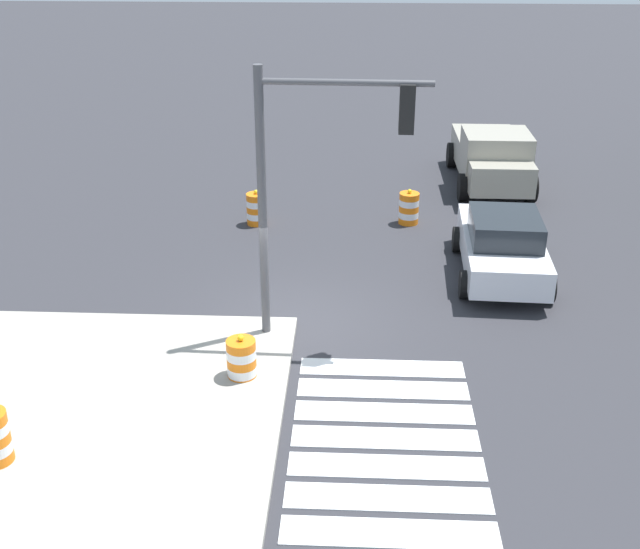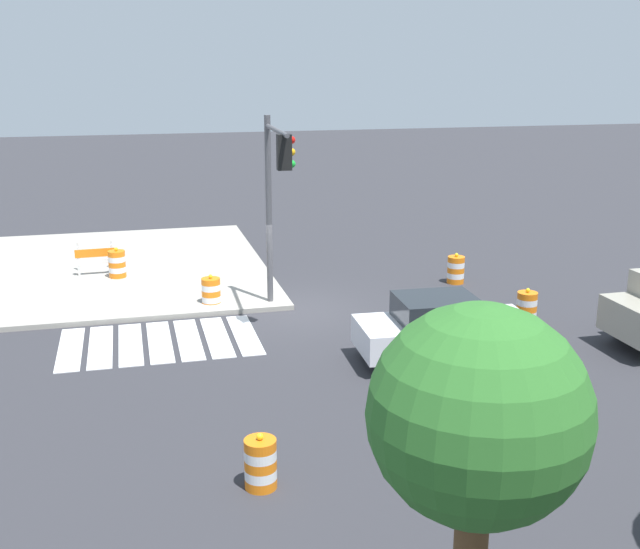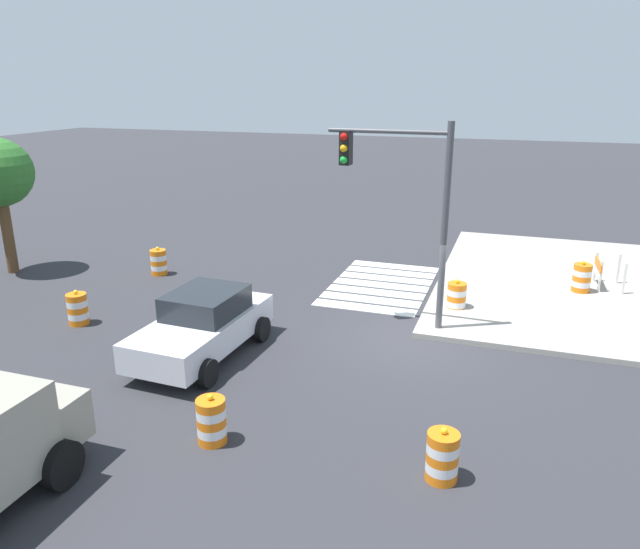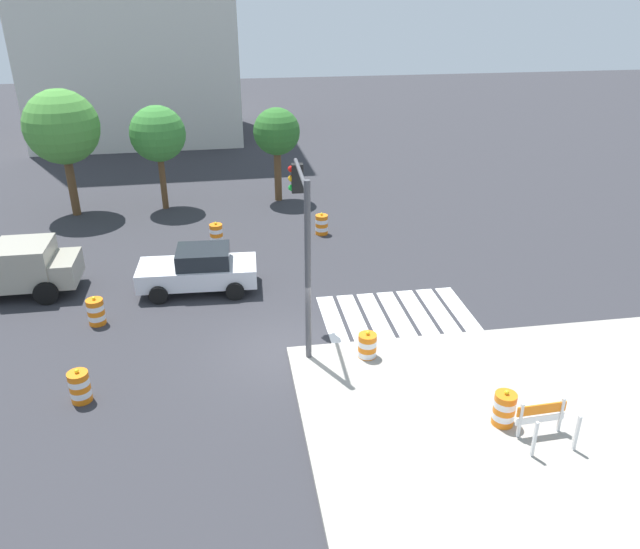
% 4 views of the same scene
% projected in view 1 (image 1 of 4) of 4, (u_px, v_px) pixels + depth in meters
% --- Properties ---
extents(ground_plane, '(120.00, 120.00, 0.00)m').
position_uv_depth(ground_plane, '(297.00, 324.00, 17.24)').
color(ground_plane, '#2D2D33').
extents(crosswalk_stripes, '(5.10, 3.20, 0.02)m').
position_uv_depth(crosswalk_stripes, '(385.00, 438.00, 13.54)').
color(crosswalk_stripes, silver).
rests_on(crosswalk_stripes, ground).
extents(sports_car, '(4.38, 2.29, 1.63)m').
position_uv_depth(sports_car, '(502.00, 245.00, 19.12)').
color(sports_car, silver).
rests_on(sports_car, ground).
extents(pickup_truck, '(5.15, 2.34, 1.92)m').
position_uv_depth(pickup_truck, '(492.00, 157.00, 25.11)').
color(pickup_truck, gray).
rests_on(pickup_truck, ground).
extents(traffic_barrel_crosswalk_end, '(0.56, 0.56, 1.02)m').
position_uv_depth(traffic_barrel_crosswalk_end, '(242.00, 361.00, 14.97)').
color(traffic_barrel_crosswalk_end, orange).
rests_on(traffic_barrel_crosswalk_end, ground).
extents(traffic_barrel_median_far, '(0.56, 0.56, 1.02)m').
position_uv_depth(traffic_barrel_median_far, '(256.00, 209.00, 22.37)').
color(traffic_barrel_median_far, orange).
rests_on(traffic_barrel_median_far, ground).
extents(traffic_barrel_far_curb, '(0.56, 0.56, 1.02)m').
position_uv_depth(traffic_barrel_far_curb, '(409.00, 208.00, 22.42)').
color(traffic_barrel_far_curb, orange).
rests_on(traffic_barrel_far_curb, ground).
extents(traffic_light_pole, '(0.47, 3.29, 5.50)m').
position_uv_depth(traffic_light_pole, '(321.00, 159.00, 14.99)').
color(traffic_light_pole, '#4C4C51').
rests_on(traffic_light_pole, sidewalk_corner).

